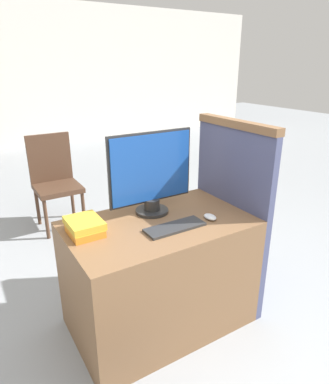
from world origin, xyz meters
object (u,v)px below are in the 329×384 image
Objects in this scene: monitor at (151,174)px; book_stack at (85,227)px; keyboard at (175,227)px; far_chair at (55,177)px; mouse at (210,217)px.

book_stack is at bearing -172.79° from monitor.
monitor is at bearing 7.21° from book_stack.
monitor is 1.56× the size of keyboard.
keyboard is 2.00m from far_chair.
keyboard is (0.00, -0.27, -0.25)m from monitor.
far_chair is at bearing 81.31° from book_stack.
monitor is at bearing -49.97° from far_chair.
mouse is 0.76m from book_stack.
mouse is at bearing -1.40° from keyboard.
book_stack is (-0.47, -0.06, -0.22)m from monitor.
monitor reaches higher than keyboard.
monitor reaches higher than book_stack.
mouse is at bearing -43.69° from far_chair.
far_chair is (0.27, 1.77, -0.25)m from book_stack.
book_stack reaches higher than mouse.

